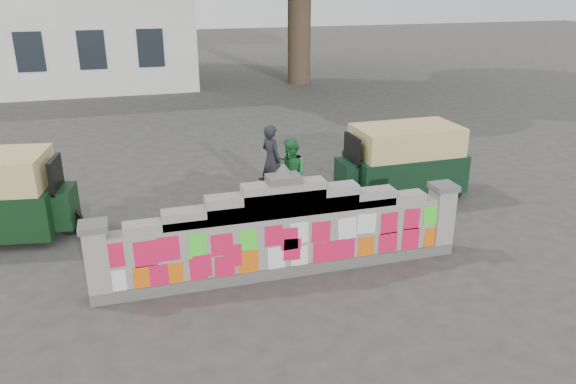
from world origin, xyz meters
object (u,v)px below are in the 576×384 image
object	(u,v)px
cyclist_bike	(272,184)
rickshaw_right	(402,160)
cyclist_rider	(271,170)
pedestrian	(291,174)

from	to	relation	value
cyclist_bike	rickshaw_right	world-z (taller)	rickshaw_right
cyclist_bike	rickshaw_right	xyz separation A→B (m)	(3.02, -0.38, 0.40)
cyclist_bike	rickshaw_right	distance (m)	3.07
cyclist_rider	pedestrian	size ratio (longest dim) A/B	1.02
cyclist_rider	pedestrian	world-z (taller)	cyclist_rider
pedestrian	rickshaw_right	size ratio (longest dim) A/B	0.51
cyclist_rider	rickshaw_right	world-z (taller)	rickshaw_right
rickshaw_right	cyclist_bike	bearing A→B (deg)	-7.66
pedestrian	cyclist_rider	bearing A→B (deg)	-139.48
cyclist_bike	cyclist_rider	xyz separation A→B (m)	(-0.00, 0.00, 0.32)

